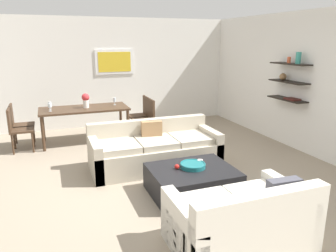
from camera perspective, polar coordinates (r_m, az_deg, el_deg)
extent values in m
plane|color=gray|center=(5.42, -1.33, -8.39)|extent=(18.00, 18.00, 0.00)
cube|color=silver|center=(8.50, -7.40, 9.42)|extent=(8.40, 0.06, 2.70)
cube|color=white|center=(8.37, -9.46, 11.12)|extent=(0.97, 0.02, 0.61)
cube|color=gold|center=(8.35, -9.44, 11.11)|extent=(0.82, 0.01, 0.49)
cube|color=silver|center=(7.11, 20.81, 7.52)|extent=(0.06, 8.20, 2.70)
cube|color=black|center=(6.85, 20.81, 10.23)|extent=(0.28, 0.90, 0.02)
cube|color=black|center=(6.89, 20.54, 7.34)|extent=(0.28, 0.90, 0.02)
cube|color=black|center=(6.93, 20.28, 4.48)|extent=(0.28, 0.90, 0.02)
cylinder|color=teal|center=(6.70, 22.04, 11.08)|extent=(0.10, 0.10, 0.22)
sphere|color=olive|center=(7.01, 19.64, 8.22)|extent=(0.14, 0.14, 0.14)
cylinder|color=#D85933|center=(6.89, 20.59, 10.88)|extent=(0.07, 0.07, 0.12)
cube|color=#4C1E19|center=(6.82, 21.11, 4.47)|extent=(0.20, 0.28, 0.03)
cube|color=#B2A893|center=(5.61, -2.25, -5.27)|extent=(2.19, 0.90, 0.42)
cube|color=#B2A893|center=(5.83, -3.43, -0.49)|extent=(2.19, 0.16, 0.36)
cube|color=#B2A893|center=(5.37, -12.76, -5.57)|extent=(0.14, 0.90, 0.60)
cube|color=#B2A893|center=(5.97, 7.15, -3.23)|extent=(0.14, 0.90, 0.60)
cube|color=#B2A893|center=(5.34, -8.67, -3.56)|extent=(0.62, 0.70, 0.10)
cube|color=#B2A893|center=(5.49, -2.15, -2.86)|extent=(0.62, 0.70, 0.10)
cube|color=#B2A893|center=(5.72, 3.93, -2.17)|extent=(0.62, 0.70, 0.10)
cube|color=#99724C|center=(5.66, -2.91, -0.94)|extent=(0.37, 0.17, 0.36)
cube|color=silver|center=(3.70, 12.35, -17.00)|extent=(1.45, 0.90, 0.42)
cube|color=silver|center=(3.25, 16.35, -14.16)|extent=(1.45, 0.16, 0.36)
cube|color=silver|center=(4.01, 20.55, -13.48)|extent=(0.14, 0.90, 0.60)
cube|color=silver|center=(3.38, 2.55, -18.15)|extent=(0.14, 0.90, 0.60)
cube|color=silver|center=(3.75, 16.09, -12.22)|extent=(0.57, 0.70, 0.10)
cube|color=silver|center=(3.47, 8.02, -14.16)|extent=(0.57, 0.70, 0.10)
cube|color=#4C4C56|center=(3.59, 19.68, -11.49)|extent=(0.37, 0.14, 0.36)
cube|color=black|center=(4.71, 4.27, -9.69)|extent=(1.18, 0.95, 0.38)
cylinder|color=#19666B|center=(4.66, 4.40, -6.99)|extent=(0.36, 0.36, 0.06)
torus|color=#19666B|center=(4.65, 4.40, -6.66)|extent=(0.37, 0.37, 0.02)
cylinder|color=silver|center=(4.80, 5.66, -6.32)|extent=(0.09, 0.09, 0.06)
sphere|color=red|center=(4.60, 1.60, -7.20)|extent=(0.07, 0.07, 0.07)
cube|color=#422D1E|center=(7.12, -14.60, 2.96)|extent=(1.84, 0.84, 0.04)
cylinder|color=#422D1E|center=(6.83, -21.23, -1.33)|extent=(0.06, 0.06, 0.71)
cylinder|color=#422D1E|center=(7.00, -7.08, -0.03)|extent=(0.06, 0.06, 0.71)
cylinder|color=#422D1E|center=(7.53, -21.22, 0.12)|extent=(0.06, 0.06, 0.71)
cylinder|color=#422D1E|center=(7.68, -8.35, 1.27)|extent=(0.06, 0.06, 0.71)
cube|color=#422D1E|center=(7.36, -24.22, 0.09)|extent=(0.44, 0.44, 0.04)
cube|color=#422D1E|center=(7.33, -25.97, 1.73)|extent=(0.04, 0.44, 0.43)
cylinder|color=#422D1E|center=(7.23, -22.69, -1.84)|extent=(0.04, 0.04, 0.41)
cylinder|color=#422D1E|center=(7.58, -22.62, -1.10)|extent=(0.04, 0.04, 0.41)
cylinder|color=#422D1E|center=(7.26, -25.52, -2.09)|extent=(0.04, 0.04, 0.41)
cylinder|color=#422D1E|center=(7.61, -25.32, -1.34)|extent=(0.04, 0.04, 0.41)
cube|color=#422D1E|center=(6.99, -24.38, -0.65)|extent=(0.44, 0.44, 0.04)
cube|color=#422D1E|center=(6.96, -26.22, 1.07)|extent=(0.04, 0.44, 0.43)
cylinder|color=#422D1E|center=(6.87, -22.77, -2.70)|extent=(0.04, 0.04, 0.41)
cylinder|color=#422D1E|center=(7.21, -22.69, -1.88)|extent=(0.04, 0.04, 0.41)
cylinder|color=#422D1E|center=(6.90, -25.75, -2.96)|extent=(0.04, 0.04, 0.41)
cylinder|color=#422D1E|center=(7.24, -25.53, -2.13)|extent=(0.04, 0.04, 0.41)
cube|color=#422D1E|center=(7.23, -4.49, 1.14)|extent=(0.44, 0.44, 0.04)
cube|color=#422D1E|center=(7.24, -3.01, 3.08)|extent=(0.04, 0.44, 0.43)
cylinder|color=#422D1E|center=(7.41, -6.18, -0.36)|extent=(0.04, 0.04, 0.41)
cylinder|color=#422D1E|center=(7.08, -5.45, -1.08)|extent=(0.04, 0.04, 0.41)
cylinder|color=#422D1E|center=(7.50, -3.52, -0.11)|extent=(0.04, 0.04, 0.41)
cylinder|color=#422D1E|center=(7.17, -2.67, -0.80)|extent=(0.04, 0.04, 0.41)
cube|color=#422D1E|center=(7.59, -5.29, 1.78)|extent=(0.44, 0.44, 0.04)
cube|color=#422D1E|center=(7.59, -3.87, 3.63)|extent=(0.04, 0.44, 0.43)
cylinder|color=#422D1E|center=(7.77, -6.88, 0.33)|extent=(0.04, 0.04, 0.41)
cylinder|color=#422D1E|center=(7.43, -6.22, -0.32)|extent=(0.04, 0.04, 0.41)
cylinder|color=#422D1E|center=(7.86, -4.33, 0.57)|extent=(0.04, 0.04, 0.41)
cylinder|color=#422D1E|center=(7.52, -3.56, -0.07)|extent=(0.04, 0.04, 0.41)
cylinder|color=silver|center=(7.32, -9.39, 3.74)|extent=(0.06, 0.06, 0.01)
cylinder|color=silver|center=(7.31, -9.40, 4.01)|extent=(0.01, 0.01, 0.06)
cylinder|color=silver|center=(7.30, -9.43, 4.61)|extent=(0.06, 0.06, 0.09)
cylinder|color=silver|center=(7.19, -20.11, 2.82)|extent=(0.06, 0.06, 0.01)
cylinder|color=silver|center=(7.18, -20.13, 3.12)|extent=(0.01, 0.01, 0.07)
cylinder|color=silver|center=(7.17, -20.19, 3.70)|extent=(0.07, 0.07, 0.08)
cylinder|color=silver|center=(6.98, -20.08, 2.49)|extent=(0.06, 0.06, 0.01)
cylinder|color=silver|center=(6.97, -20.11, 2.82)|extent=(0.01, 0.01, 0.08)
cylinder|color=silver|center=(6.96, -20.16, 3.43)|extent=(0.08, 0.08, 0.07)
cylinder|color=silver|center=(7.10, -14.30, 3.81)|extent=(0.12, 0.12, 0.17)
sphere|color=red|center=(7.08, -14.37, 4.95)|extent=(0.16, 0.16, 0.16)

